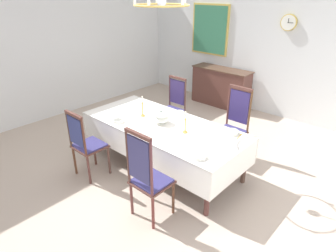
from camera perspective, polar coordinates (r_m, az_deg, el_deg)
ground at (r=4.85m, az=-0.35°, el=-7.50°), size 6.41×6.28×0.04m
back_wall at (r=6.84m, az=18.67°, el=15.27°), size 6.41×0.08×3.11m
left_wall at (r=6.80m, az=-21.69°, el=14.77°), size 0.08×6.28×3.11m
dining_table at (r=4.46m, az=-1.05°, el=-0.41°), size 2.58×1.13×0.74m
tablecloth at (r=4.48m, az=-1.04°, el=-0.84°), size 2.60×1.15×0.42m
chair_south_a at (r=4.43m, az=-15.87°, el=-3.23°), size 0.44×0.42×1.08m
chair_north_a at (r=5.55m, az=0.98°, el=3.93°), size 0.44×0.42×1.13m
chair_south_b at (r=3.49m, az=-4.07°, el=-9.73°), size 0.44×0.42×1.23m
chair_north_b at (r=4.85m, az=12.75°, el=0.35°), size 0.44×0.42×1.22m
soup_tureen at (r=4.41m, az=-1.36°, el=1.71°), size 0.25×0.25×0.20m
candlestick_west at (r=4.67m, az=-5.03°, el=3.51°), size 0.07×0.07×0.34m
candlestick_east at (r=4.11m, az=3.41°, el=0.32°), size 0.07×0.07×0.33m
bowl_near_left at (r=4.22m, az=12.47°, el=-1.12°), size 0.19×0.19×0.05m
bowl_near_right at (r=4.54m, az=-9.79°, el=1.04°), size 0.17×0.17×0.04m
bowl_far_left at (r=3.57m, az=6.12°, el=-5.87°), size 0.18×0.18×0.04m
bowl_far_right at (r=4.78m, az=2.15°, el=2.63°), size 0.19×0.19×0.04m
spoon_primary at (r=4.20m, az=14.02°, el=-1.75°), size 0.04×0.18×0.01m
spoon_secondary at (r=4.65m, az=-10.49°, el=1.35°), size 0.07×0.17×0.01m
sideboard at (r=7.20m, az=10.31°, el=7.56°), size 1.44×0.48×0.90m
mounted_clock at (r=6.55m, az=22.64°, el=18.26°), size 0.33×0.06×0.33m
framed_painting at (r=7.46m, az=8.24°, el=18.23°), size 1.02×0.05×1.17m
chandelier at (r=4.02m, az=-1.26°, el=22.79°), size 0.73×0.72×0.66m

